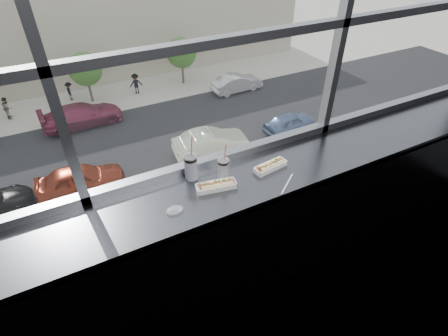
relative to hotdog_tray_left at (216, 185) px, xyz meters
name	(u,v)px	position (x,y,z in m)	size (l,w,h in m)	color
wall_back_lower	(221,212)	(0.18, 0.28, -0.58)	(6.00, 6.00, 0.00)	black
counter	(238,184)	(0.18, 0.01, -0.06)	(6.00, 0.55, 0.06)	#595B61
counter_fascia	(253,256)	(0.18, -0.25, -0.58)	(6.00, 0.04, 1.04)	#595B61
hotdog_tray_left	(216,185)	(0.00, 0.00, 0.00)	(0.29, 0.14, 0.07)	white
hotdog_tray_right	(270,166)	(0.46, 0.02, 0.00)	(0.28, 0.12, 0.07)	white
soda_cup_left	(191,166)	(-0.10, 0.19, 0.08)	(0.10, 0.10, 0.36)	white
soda_cup_right	(223,168)	(0.10, 0.08, 0.06)	(0.08, 0.08, 0.30)	white
loose_straw	(287,184)	(0.46, -0.19, -0.02)	(0.01, 0.01, 0.24)	white
wrapper	(175,210)	(-0.34, -0.08, -0.01)	(0.11, 0.08, 0.03)	silver
plaza_ground	(52,52)	(0.18, 43.78, -12.13)	(120.00, 120.00, 0.00)	beige
plaza_near	(148,305)	(0.18, 7.28, -12.11)	(50.00, 14.00, 0.04)	beige
street_asphalt	(90,152)	(0.18, 20.28, -12.10)	(80.00, 10.00, 0.06)	black
far_sidewalk	(72,106)	(0.18, 28.28, -12.11)	(80.00, 6.00, 0.04)	beige
far_building	(46,28)	(0.18, 38.28, -8.13)	(50.00, 14.00, 8.00)	#B0A78F
car_near_c	(79,175)	(-0.90, 16.28, -10.94)	(6.77, 2.82, 2.26)	maroon
car_near_d	(211,139)	(7.57, 16.28, -10.94)	(6.77, 2.82, 2.26)	beige
car_near_e	(290,119)	(14.08, 16.28, -11.12)	(5.71, 2.38, 1.90)	#4E6795
car_far_b	(81,112)	(0.54, 24.28, -10.92)	(6.87, 2.86, 2.29)	maroon
car_far_c	(237,80)	(14.04, 24.28, -11.03)	(6.23, 2.59, 2.08)	silver
pedestrian_a	(7,106)	(-4.46, 28.30, -11.04)	(0.93, 0.70, 2.09)	#66605B
pedestrian_c	(136,82)	(5.83, 28.11, -11.00)	(0.97, 0.72, 2.17)	#66605B
pedestrian_b	(69,89)	(0.36, 29.44, -11.14)	(0.85, 0.63, 1.90)	#66605B
tree_center	(85,69)	(1.91, 28.28, -9.22)	(2.75, 2.75, 4.30)	#47382B
tree_right	(181,53)	(10.42, 28.28, -9.20)	(2.77, 2.77, 4.32)	#47382B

